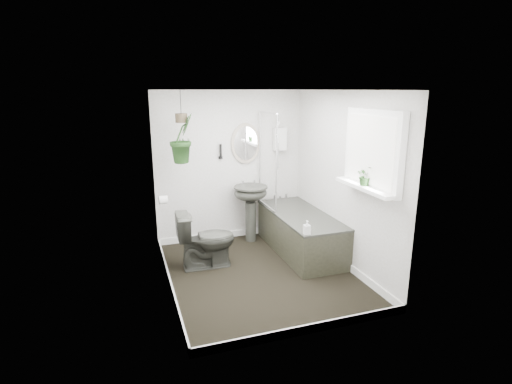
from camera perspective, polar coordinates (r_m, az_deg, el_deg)
name	(u,v)px	position (r m, az deg, el deg)	size (l,w,h in m)	color
floor	(260,274)	(5.27, 0.54, -11.62)	(2.30, 2.80, 0.02)	black
ceiling	(260,89)	(4.73, 0.61, 14.50)	(2.30, 2.80, 0.02)	white
wall_back	(230,166)	(6.19, -3.77, 3.67)	(2.30, 0.02, 2.30)	silver
wall_front	(312,222)	(3.62, 8.01, -4.33)	(2.30, 0.02, 2.30)	silver
wall_left	(163,195)	(4.63, -13.11, -0.41)	(0.02, 2.80, 2.30)	silver
wall_right	(343,180)	(5.36, 12.36, 1.66)	(0.02, 2.80, 2.30)	silver
skirting	(260,270)	(5.24, 0.54, -11.03)	(2.30, 2.80, 0.10)	white
bathtub	(300,232)	(5.86, 6.34, -5.76)	(0.72, 1.72, 0.58)	#2E302A
bath_screen	(268,161)	(5.91, 1.69, 4.47)	(0.04, 0.72, 1.40)	silver
shower_box	(280,139)	(6.31, 3.42, 7.57)	(0.20, 0.10, 0.35)	white
oval_mirror	(246,143)	(6.16, -1.47, 6.95)	(0.46, 0.03, 0.62)	#AFA18D
wall_sconce	(221,151)	(6.06, -5.06, 5.82)	(0.04, 0.04, 0.22)	black
toilet_roll_holder	(163,200)	(5.37, -13.11, -1.11)	(0.11, 0.11, 0.11)	white
window_recess	(373,150)	(4.66, 16.38, 5.76)	(0.08, 1.00, 0.90)	white
window_sill	(365,187)	(4.69, 15.31, 0.67)	(0.18, 1.00, 0.04)	white
window_blinds	(370,150)	(4.63, 15.92, 5.74)	(0.01, 0.86, 0.76)	white
toilet	(206,239)	(5.35, -7.13, -6.71)	(0.43, 0.75, 0.77)	#2E302A
pedestal_sink	(251,214)	(6.18, -0.76, -3.10)	(0.52, 0.44, 0.88)	#2E302A
sill_plant	(365,176)	(4.68, 15.35, 2.28)	(0.20, 0.18, 0.23)	black
hanging_plant	(182,138)	(5.51, -10.49, 7.54)	(0.36, 0.29, 0.66)	black
soap_bottle	(307,227)	(4.94, 7.29, -5.04)	(0.08, 0.08, 0.17)	#37282B
hanging_pot	(181,118)	(5.48, -10.63, 10.35)	(0.16, 0.16, 0.12)	#3B3122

